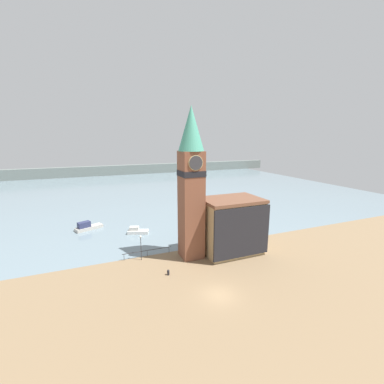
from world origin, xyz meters
name	(u,v)px	position (x,y,z in m)	size (l,w,h in m)	color
ground_plane	(219,295)	(0.00, 0.00, 0.00)	(160.00, 160.00, 0.00)	#846B4C
water	(128,188)	(0.00, 74.00, 0.00)	(160.00, 120.00, 0.00)	gray
far_shoreline	(117,170)	(0.00, 114.00, 2.50)	(180.00, 3.00, 5.00)	slate
pier_railing	(147,251)	(-5.90, 13.75, 0.93)	(8.02, 0.08, 1.09)	#333338
clock_tower	(191,180)	(0.82, 11.16, 12.62)	(3.91, 3.91, 23.71)	brown
pier_building	(231,225)	(7.70, 10.27, 4.66)	(9.86, 7.07, 9.27)	tan
boat_near	(137,231)	(-5.56, 24.72, 0.54)	(4.39, 2.87, 1.48)	silver
boat_far	(87,227)	(-14.90, 30.95, 0.66)	(5.83, 3.89, 1.85)	#B7B2A8
mooring_bollard_near	(168,272)	(-4.42, 6.88, 0.42)	(0.35, 0.35, 0.79)	black
lamp_post	(141,243)	(-7.02, 12.92, 2.84)	(0.32, 0.32, 4.08)	#2D2D33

